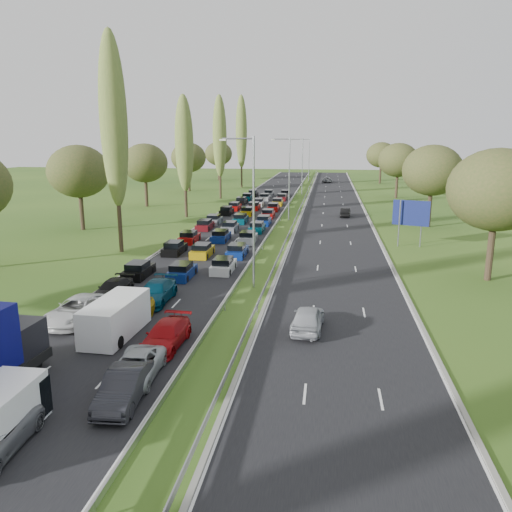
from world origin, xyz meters
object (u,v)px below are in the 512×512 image
at_px(near_car_2, 78,310).
at_px(white_van_rear, 117,316).
at_px(near_car_3, 113,289).
at_px(direction_sign, 411,215).

height_order(near_car_2, white_van_rear, white_van_rear).
bearing_deg(near_car_3, direction_sign, 43.97).
xyz_separation_m(near_car_2, white_van_rear, (3.49, -1.73, 0.36)).
bearing_deg(near_car_3, near_car_2, -89.09).
bearing_deg(near_car_3, white_van_rear, -61.83).
xyz_separation_m(near_car_2, direction_sign, (25.17, 27.61, 2.76)).
xyz_separation_m(near_car_2, near_car_3, (0.11, 5.19, -0.12)).
distance_m(near_car_2, white_van_rear, 3.91).
bearing_deg(near_car_2, near_car_3, 92.26).
distance_m(white_van_rear, direction_sign, 36.56).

